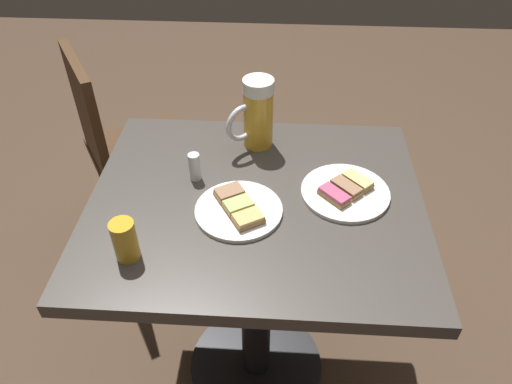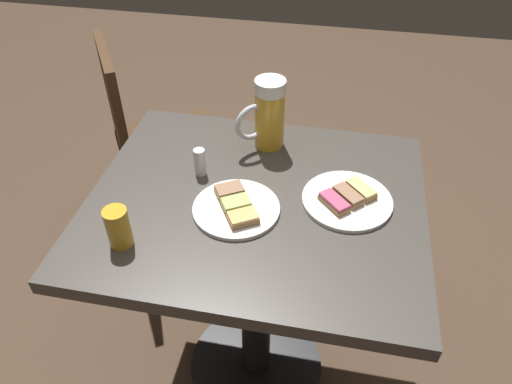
% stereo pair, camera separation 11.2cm
% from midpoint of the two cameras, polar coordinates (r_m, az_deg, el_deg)
% --- Properties ---
extents(ground_plane, '(6.00, 6.00, 0.00)m').
position_cam_midpoint_polar(ground_plane, '(1.73, -1.97, -19.97)').
color(ground_plane, '#4C3828').
extents(cafe_table, '(0.66, 0.79, 0.76)m').
position_cam_midpoint_polar(cafe_table, '(1.25, -2.57, -6.78)').
color(cafe_table, black).
rests_on(cafe_table, ground_plane).
extents(plate_near, '(0.20, 0.20, 0.03)m').
position_cam_midpoint_polar(plate_near, '(1.09, -5.00, -2.14)').
color(plate_near, white).
rests_on(plate_near, cafe_table).
extents(plate_far, '(0.21, 0.21, 0.03)m').
position_cam_midpoint_polar(plate_far, '(1.15, 7.88, -0.01)').
color(plate_far, white).
rests_on(plate_far, cafe_table).
extents(beer_mug, '(0.11, 0.12, 0.19)m').
position_cam_midpoint_polar(beer_mug, '(1.25, -2.53, 9.16)').
color(beer_mug, gold).
rests_on(beer_mug, cafe_table).
extents(beer_glass_small, '(0.05, 0.05, 0.09)m').
position_cam_midpoint_polar(beer_glass_small, '(1.02, -18.43, -5.63)').
color(beer_glass_small, gold).
rests_on(beer_glass_small, cafe_table).
extents(salt_shaker, '(0.03, 0.03, 0.07)m').
position_cam_midpoint_polar(salt_shaker, '(1.18, -10.02, 2.88)').
color(salt_shaker, silver).
rests_on(salt_shaker, cafe_table).
extents(cafe_chair, '(0.52, 0.52, 0.86)m').
position_cam_midpoint_polar(cafe_chair, '(1.82, -16.83, 5.18)').
color(cafe_chair, '#472D19').
rests_on(cafe_chair, ground_plane).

